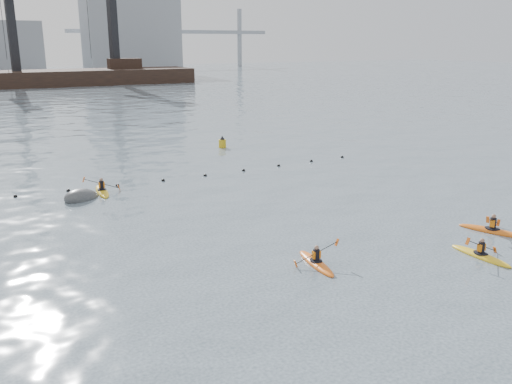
{
  "coord_description": "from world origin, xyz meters",
  "views": [
    {
      "loc": [
        -9.9,
        -11.26,
        8.93
      ],
      "look_at": [
        0.43,
        8.12,
        2.8
      ],
      "focal_mm": 38.0,
      "sensor_mm": 36.0,
      "label": 1
    }
  ],
  "objects_px": {
    "kayaker_4": "(492,230)",
    "mooring_buoy": "(82,199)",
    "kayaker_3": "(102,191)",
    "kayaker_0": "(316,262)",
    "nav_buoy": "(222,143)",
    "kayaker_1": "(481,255)"
  },
  "relations": [
    {
      "from": "kayaker_0",
      "to": "kayaker_1",
      "type": "height_order",
      "value": "kayaker_1"
    },
    {
      "from": "mooring_buoy",
      "to": "kayaker_1",
      "type": "bearing_deg",
      "value": -52.17
    },
    {
      "from": "mooring_buoy",
      "to": "nav_buoy",
      "type": "relative_size",
      "value": 2.05
    },
    {
      "from": "mooring_buoy",
      "to": "nav_buoy",
      "type": "height_order",
      "value": "nav_buoy"
    },
    {
      "from": "kayaker_3",
      "to": "kayaker_4",
      "type": "height_order",
      "value": "kayaker_3"
    },
    {
      "from": "kayaker_0",
      "to": "mooring_buoy",
      "type": "relative_size",
      "value": 1.25
    },
    {
      "from": "nav_buoy",
      "to": "kayaker_4",
      "type": "bearing_deg",
      "value": -84.51
    },
    {
      "from": "kayaker_3",
      "to": "nav_buoy",
      "type": "xyz_separation_m",
      "value": [
        12.58,
        9.76,
        0.26
      ]
    },
    {
      "from": "kayaker_4",
      "to": "nav_buoy",
      "type": "distance_m",
      "value": 26.04
    },
    {
      "from": "kayaker_0",
      "to": "mooring_buoy",
      "type": "bearing_deg",
      "value": 122.13
    },
    {
      "from": "kayaker_1",
      "to": "mooring_buoy",
      "type": "bearing_deg",
      "value": 125.1
    },
    {
      "from": "kayaker_0",
      "to": "kayaker_3",
      "type": "relative_size",
      "value": 0.92
    },
    {
      "from": "kayaker_0",
      "to": "mooring_buoy",
      "type": "height_order",
      "value": "kayaker_0"
    },
    {
      "from": "kayaker_4",
      "to": "mooring_buoy",
      "type": "height_order",
      "value": "kayaker_4"
    },
    {
      "from": "kayaker_4",
      "to": "nav_buoy",
      "type": "relative_size",
      "value": 2.74
    },
    {
      "from": "kayaker_4",
      "to": "mooring_buoy",
      "type": "distance_m",
      "value": 22.45
    },
    {
      "from": "kayaker_4",
      "to": "kayaker_3",
      "type": "bearing_deg",
      "value": -70.52
    },
    {
      "from": "kayaker_3",
      "to": "mooring_buoy",
      "type": "distance_m",
      "value": 1.62
    },
    {
      "from": "kayaker_0",
      "to": "kayaker_3",
      "type": "distance_m",
      "value": 16.3
    },
    {
      "from": "kayaker_0",
      "to": "kayaker_4",
      "type": "relative_size",
      "value": 0.94
    },
    {
      "from": "kayaker_1",
      "to": "kayaker_3",
      "type": "bearing_deg",
      "value": 120.83
    },
    {
      "from": "kayaker_1",
      "to": "kayaker_4",
      "type": "relative_size",
      "value": 0.94
    }
  ]
}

